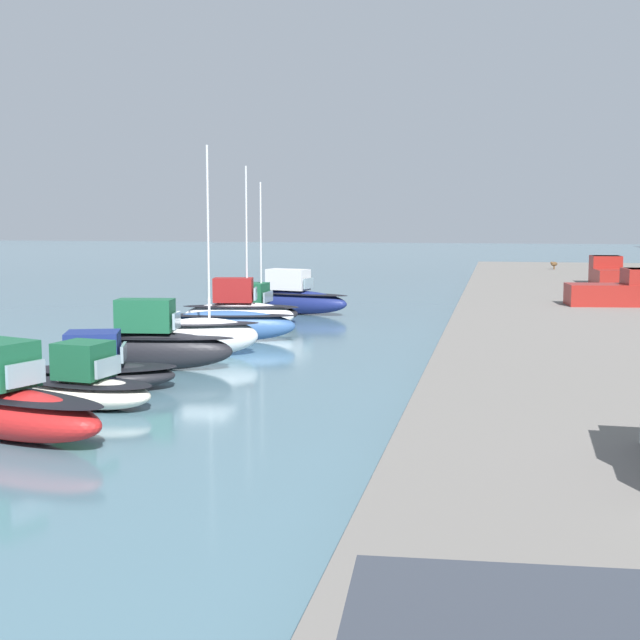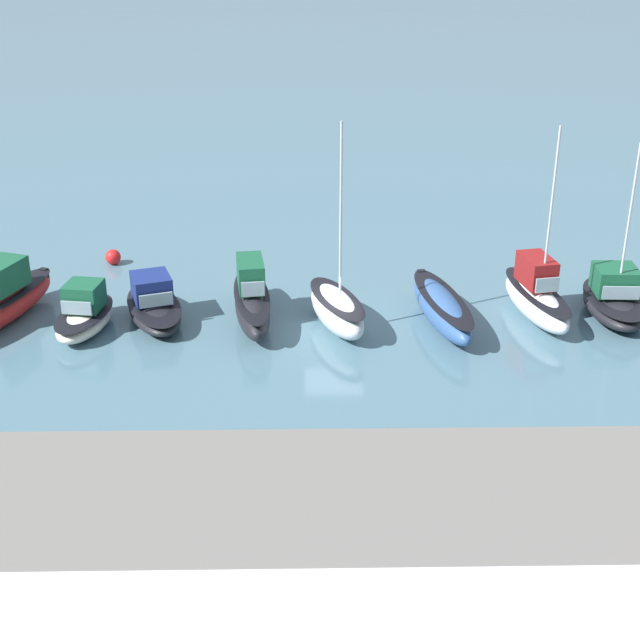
{
  "view_description": "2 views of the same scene",
  "coord_description": "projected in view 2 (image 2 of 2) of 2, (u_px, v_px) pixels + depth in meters",
  "views": [
    {
      "loc": [
        35.87,
        12.38,
        5.99
      ],
      "look_at": [
        -3.81,
        4.33,
        1.23
      ],
      "focal_mm": 50.0,
      "sensor_mm": 36.0,
      "label": 1
    },
    {
      "loc": [
        1.18,
        34.21,
        16.27
      ],
      "look_at": [
        0.65,
        3.29,
        1.97
      ],
      "focal_mm": 50.0,
      "sensor_mm": 36.0,
      "label": 2
    }
  ],
  "objects": [
    {
      "name": "ground_plane",
      "position": [
        334.0,
        330.0,
        37.89
      ],
      "size": [
        320.0,
        320.0,
        0.0
      ],
      "primitive_type": "plane",
      "color": "slate"
    },
    {
      "name": "moored_boat_1",
      "position": [
        614.0,
        299.0,
        38.8
      ],
      "size": [
        2.65,
        5.19,
        7.83
      ],
      "rotation": [
        0.0,
        0.0,
        -0.04
      ],
      "color": "black",
      "rests_on": "ground_plane"
    },
    {
      "name": "moored_boat_2",
      "position": [
        536.0,
        296.0,
        38.57
      ],
      "size": [
        2.61,
        6.1,
        8.53
      ],
      "rotation": [
        0.0,
        0.0,
        0.18
      ],
      "color": "white",
      "rests_on": "ground_plane"
    },
    {
      "name": "moored_boat_3",
      "position": [
        442.0,
        308.0,
        38.0
      ],
      "size": [
        2.67,
        6.89,
        1.47
      ],
      "rotation": [
        0.0,
        0.0,
        0.17
      ],
      "color": "#33568E",
      "rests_on": "ground_plane"
    },
    {
      "name": "moored_boat_4",
      "position": [
        337.0,
        309.0,
        37.63
      ],
      "size": [
        3.11,
        5.24,
        8.92
      ],
      "rotation": [
        0.0,
        0.0,
        0.32
      ],
      "color": "silver",
      "rests_on": "ground_plane"
    },
    {
      "name": "moored_boat_5",
      "position": [
        252.0,
        300.0,
        38.2
      ],
      "size": [
        2.28,
        6.5,
        2.76
      ],
      "rotation": [
        0.0,
        0.0,
        0.12
      ],
      "color": "black",
      "rests_on": "ground_plane"
    },
    {
      "name": "moored_boat_6",
      "position": [
        154.0,
        305.0,
        38.45
      ],
      "size": [
        3.72,
        5.59,
        2.03
      ],
      "rotation": [
        0.0,
        0.0,
        0.33
      ],
      "color": "black",
      "rests_on": "ground_plane"
    },
    {
      "name": "moored_boat_7",
      "position": [
        85.0,
        314.0,
        37.54
      ],
      "size": [
        2.62,
        4.55,
        2.09
      ],
      "rotation": [
        0.0,
        0.0,
        -0.15
      ],
      "color": "white",
      "rests_on": "ground_plane"
    },
    {
      "name": "mooring_buoy_0",
      "position": [
        113.0,
        257.0,
        44.7
      ],
      "size": [
        0.78,
        0.78,
        0.78
      ],
      "color": "red",
      "rests_on": "ground_plane"
    }
  ]
}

